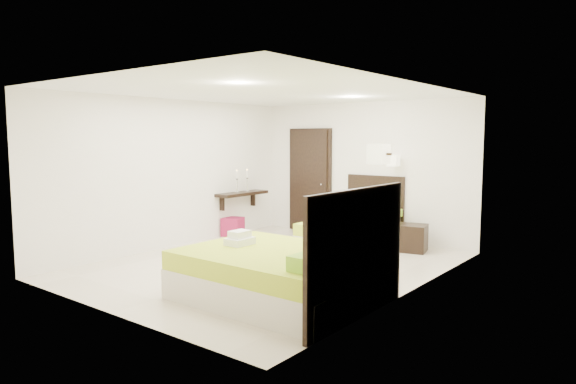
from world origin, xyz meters
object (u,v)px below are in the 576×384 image
Objects in this scene: bed_single at (351,231)px; ottoman at (233,227)px; nightstand at (411,238)px; bed_double at (283,273)px.

bed_single is 2.46m from ottoman.
bed_single reaches higher than nightstand.
bed_single is 3.21m from bed_double.
bed_double is 4.35× the size of nightstand.
bed_double reaches higher than bed_single.
nightstand is 1.42× the size of ottoman.
nightstand is at bearing 20.24° from bed_single.
ottoman is at bearing 142.28° from bed_double.
bed_double reaches higher than ottoman.
bed_single is at bearing -173.20° from nightstand.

